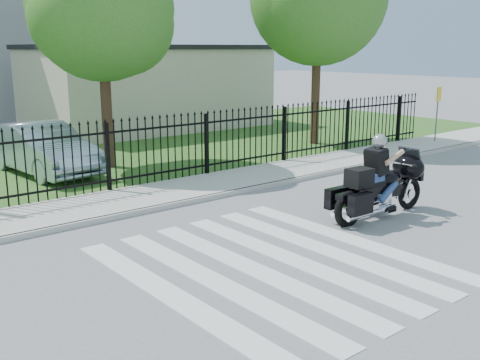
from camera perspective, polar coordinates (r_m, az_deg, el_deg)
ground at (r=9.61m, az=3.33°, el=-8.52°), size 120.00×120.00×0.00m
crosswalk at (r=9.61m, az=3.33°, el=-8.49°), size 5.00×5.50×0.01m
sidewalk at (r=13.50m, az=-11.19°, el=-2.03°), size 40.00×2.00×0.12m
curb at (r=12.66m, az=-9.04°, el=-2.97°), size 40.00×0.12×0.12m
grass_strip at (r=19.83m, az=-20.87°, el=2.07°), size 40.00×12.00×0.02m
iron_fence at (r=14.18m, az=-13.27°, el=2.10°), size 26.00×0.04×1.80m
tree_mid at (r=17.32m, az=-13.93°, el=16.55°), size 4.20×4.20×6.78m
building_low at (r=26.12m, az=-9.34°, el=9.12°), size 10.00×6.00×3.50m
building_low_roof at (r=26.06m, az=-9.50°, el=13.18°), size 10.20×6.20×0.20m
motorcycle_rider at (r=12.30m, az=13.92°, el=-0.29°), size 2.81×0.85×1.86m
parked_car at (r=17.09m, az=-19.40°, el=3.03°), size 1.95×4.54×1.46m
traffic_sign at (r=22.39m, az=19.48°, el=7.42°), size 0.44×0.14×2.03m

